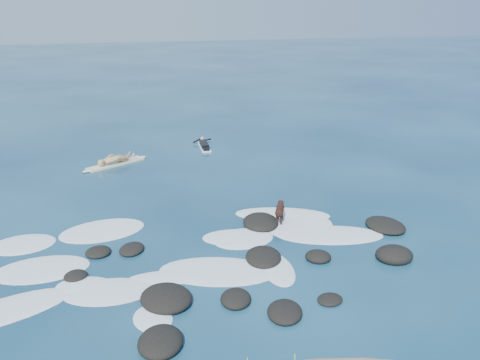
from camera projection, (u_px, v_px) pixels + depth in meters
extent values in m
plane|color=#0A2642|center=(219.00, 248.00, 17.66)|extent=(160.00, 160.00, 0.00)
ellipsoid|color=black|center=(330.00, 300.00, 14.62)|extent=(0.95, 0.90, 0.19)
ellipsoid|color=black|center=(236.00, 299.00, 14.59)|extent=(1.09, 1.24, 0.34)
ellipsoid|color=black|center=(263.00, 257.00, 16.85)|extent=(1.42, 1.66, 0.41)
ellipsoid|color=black|center=(98.00, 252.00, 17.26)|extent=(1.07, 1.10, 0.26)
ellipsoid|color=black|center=(285.00, 312.00, 13.99)|extent=(1.25, 1.42, 0.33)
ellipsoid|color=black|center=(385.00, 225.00, 19.18)|extent=(1.61, 1.87, 0.36)
ellipsoid|color=black|center=(166.00, 298.00, 14.55)|extent=(1.81, 1.92, 0.48)
ellipsoid|color=black|center=(318.00, 257.00, 16.91)|extent=(1.12, 1.11, 0.35)
ellipsoid|color=black|center=(160.00, 342.00, 12.74)|extent=(1.39, 1.57, 0.45)
ellipsoid|color=black|center=(394.00, 255.00, 16.92)|extent=(1.28, 1.19, 0.54)
ellipsoid|color=black|center=(132.00, 249.00, 17.46)|extent=(1.11, 1.24, 0.26)
ellipsoid|color=black|center=(261.00, 222.00, 19.38)|extent=(1.49, 1.72, 0.46)
ellipsoid|color=black|center=(76.00, 276.00, 15.80)|extent=(0.94, 0.95, 0.26)
ellipsoid|color=white|center=(109.00, 292.00, 15.08)|extent=(2.66, 1.71, 0.12)
ellipsoid|color=white|center=(153.00, 318.00, 13.84)|extent=(1.19, 1.48, 0.12)
ellipsoid|color=white|center=(277.00, 269.00, 16.33)|extent=(1.11, 2.28, 0.12)
ellipsoid|color=white|center=(330.00, 235.00, 18.61)|extent=(4.02, 2.41, 0.12)
ellipsoid|color=white|center=(102.00, 231.00, 18.95)|extent=(3.38, 2.56, 0.12)
ellipsoid|color=white|center=(243.00, 239.00, 18.33)|extent=(2.43, 2.03, 0.12)
ellipsoid|color=white|center=(85.00, 286.00, 15.37)|extent=(1.83, 1.37, 0.12)
ellipsoid|color=white|center=(42.00, 269.00, 16.29)|extent=(2.98, 1.93, 0.12)
ellipsoid|color=white|center=(217.00, 271.00, 16.18)|extent=(3.96, 2.79, 0.12)
ellipsoid|color=white|center=(181.00, 276.00, 15.89)|extent=(3.19, 1.22, 0.12)
ellipsoid|color=white|center=(23.00, 245.00, 17.90)|extent=(2.31, 1.82, 0.12)
ellipsoid|color=white|center=(4.00, 311.00, 14.16)|extent=(3.91, 2.69, 0.12)
ellipsoid|color=white|center=(236.00, 237.00, 18.43)|extent=(2.53, 1.72, 0.12)
ellipsoid|color=white|center=(283.00, 215.00, 20.31)|extent=(3.89, 2.46, 0.12)
ellipsoid|color=white|center=(299.00, 226.00, 19.37)|extent=(3.23, 3.05, 0.12)
ellipsoid|color=white|center=(279.00, 222.00, 19.66)|extent=(1.10, 0.90, 0.12)
cube|color=beige|center=(116.00, 164.00, 26.19)|extent=(2.86, 2.11, 0.10)
ellipsoid|color=beige|center=(141.00, 158.00, 27.19)|extent=(0.69, 0.61, 0.11)
ellipsoid|color=beige|center=(88.00, 171.00, 25.19)|extent=(0.69, 0.61, 0.11)
imported|color=tan|center=(114.00, 144.00, 25.85)|extent=(0.77, 0.85, 1.94)
cube|color=white|center=(204.00, 147.00, 29.12)|extent=(0.54, 2.12, 0.08)
ellipsoid|color=white|center=(202.00, 142.00, 30.10)|extent=(0.27, 0.47, 0.08)
cube|color=black|center=(204.00, 144.00, 29.07)|extent=(0.42, 1.31, 0.21)
sphere|color=tan|center=(202.00, 139.00, 29.73)|extent=(0.23, 0.23, 0.22)
cylinder|color=black|center=(197.00, 140.00, 29.85)|extent=(0.52, 0.27, 0.24)
cylinder|color=black|center=(207.00, 140.00, 29.95)|extent=(0.52, 0.30, 0.24)
cube|color=black|center=(206.00, 148.00, 28.42)|extent=(0.34, 0.54, 0.13)
cylinder|color=black|center=(280.00, 210.00, 19.40)|extent=(0.50, 0.67, 0.29)
sphere|color=black|center=(280.00, 207.00, 19.66)|extent=(0.40, 0.40, 0.31)
sphere|color=black|center=(279.00, 213.00, 19.15)|extent=(0.36, 0.36, 0.28)
sphere|color=black|center=(281.00, 203.00, 19.79)|extent=(0.29, 0.29, 0.22)
cone|color=black|center=(281.00, 202.00, 19.92)|extent=(0.16, 0.17, 0.12)
cone|color=black|center=(279.00, 201.00, 19.76)|extent=(0.12, 0.11, 0.11)
cone|color=black|center=(282.00, 201.00, 19.74)|extent=(0.12, 0.11, 0.11)
cylinder|color=black|center=(278.00, 216.00, 19.72)|extent=(0.10, 0.10, 0.40)
cylinder|color=black|center=(282.00, 216.00, 19.69)|extent=(0.10, 0.10, 0.40)
cylinder|color=black|center=(277.00, 220.00, 19.33)|extent=(0.10, 0.10, 0.40)
cylinder|color=black|center=(281.00, 221.00, 19.30)|extent=(0.10, 0.10, 0.40)
cylinder|color=black|center=(279.00, 213.00, 19.01)|extent=(0.16, 0.29, 0.17)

